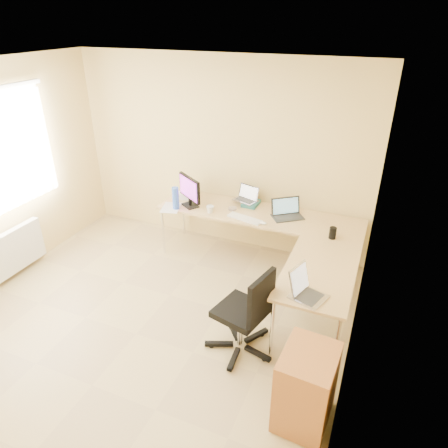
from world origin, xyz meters
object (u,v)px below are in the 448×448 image
at_px(desk_return, 316,299).
at_px(office_chair, 241,308).
at_px(laptop_center, 245,194).
at_px(cabinet, 306,387).
at_px(laptop_return, 310,287).
at_px(desk_main, 258,238).
at_px(laptop_black, 288,209).
at_px(mug, 210,209).
at_px(water_bottle, 176,198).
at_px(keyboard, 245,218).
at_px(desk_fan, 188,185).
at_px(monitor, 190,192).

bearing_deg(desk_return, office_chair, -136.04).
distance_m(laptop_center, cabinet, 2.78).
height_order(laptop_center, laptop_return, laptop_center).
bearing_deg(desk_main, laptop_black, 3.08).
bearing_deg(mug, water_bottle, -171.43).
relative_size(laptop_black, mug, 3.74).
relative_size(keyboard, water_bottle, 1.51).
xyz_separation_m(mug, office_chair, (0.94, -1.37, -0.28)).
bearing_deg(desk_fan, desk_main, 0.78).
bearing_deg(monitor, laptop_black, 41.52).
distance_m(laptop_black, water_bottle, 1.46).
xyz_separation_m(desk_return, office_chair, (-0.62, -0.60, 0.14)).
relative_size(desk_return, monitor, 2.68).
bearing_deg(cabinet, water_bottle, 143.25).
bearing_deg(laptop_return, cabinet, -147.69).
bearing_deg(laptop_black, office_chair, -127.49).
bearing_deg(laptop_black, desk_fan, 136.26).
bearing_deg(laptop_return, monitor, 73.19).
xyz_separation_m(laptop_center, laptop_return, (1.22, -1.68, -0.03)).
xyz_separation_m(desk_return, desk_fan, (-2.10, 1.20, 0.50)).
bearing_deg(water_bottle, laptop_black, 12.60).
bearing_deg(monitor, laptop_return, -1.22).
bearing_deg(desk_fan, cabinet, -35.38).
distance_m(laptop_black, office_chair, 1.65).
bearing_deg(water_bottle, keyboard, 3.95).
xyz_separation_m(monitor, office_chair, (1.27, -1.45, -0.44)).
relative_size(desk_main, desk_fan, 9.98).
height_order(desk_main, water_bottle, water_bottle).
xyz_separation_m(desk_return, cabinet, (0.15, -1.15, -0.01)).
bearing_deg(laptop_return, laptop_black, 40.06).
relative_size(desk_main, laptop_return, 7.67).
bearing_deg(cabinet, office_chair, 148.00).
height_order(laptop_center, desk_fan, desk_fan).
relative_size(laptop_return, office_chair, 0.36).
distance_m(desk_return, office_chair, 0.87).
bearing_deg(laptop_center, cabinet, -41.74).
bearing_deg(cabinet, laptop_return, 107.39).
bearing_deg(mug, desk_return, -26.29).
bearing_deg(laptop_center, mug, -109.53).
relative_size(laptop_center, mug, 3.04).
height_order(water_bottle, desk_fan, water_bottle).
xyz_separation_m(desk_main, keyboard, (-0.11, -0.23, 0.38)).
bearing_deg(monitor, water_bottle, -96.59).
bearing_deg(water_bottle, monitor, 49.20).
relative_size(desk_main, desk_return, 2.04).
bearing_deg(cabinet, mug, 135.40).
relative_size(mug, desk_fan, 0.38).
bearing_deg(office_chair, monitor, 145.34).
height_order(monitor, mug, monitor).
relative_size(laptop_black, keyboard, 0.82).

